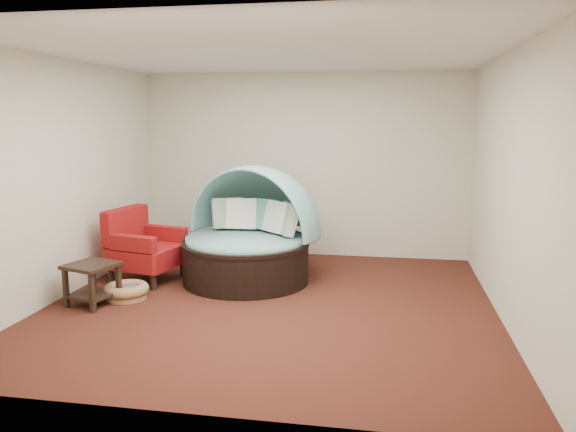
% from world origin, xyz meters
% --- Properties ---
extents(floor, '(5.00, 5.00, 0.00)m').
position_xyz_m(floor, '(0.00, 0.00, 0.00)').
color(floor, '#4B1E15').
rests_on(floor, ground).
extents(wall_back, '(5.00, 0.00, 5.00)m').
position_xyz_m(wall_back, '(0.00, 2.50, 1.40)').
color(wall_back, beige).
rests_on(wall_back, floor).
extents(wall_front, '(5.00, 0.00, 5.00)m').
position_xyz_m(wall_front, '(0.00, -2.50, 1.40)').
color(wall_front, beige).
rests_on(wall_front, floor).
extents(wall_left, '(0.00, 5.00, 5.00)m').
position_xyz_m(wall_left, '(-2.50, 0.00, 1.40)').
color(wall_left, beige).
rests_on(wall_left, floor).
extents(wall_right, '(0.00, 5.00, 5.00)m').
position_xyz_m(wall_right, '(2.50, 0.00, 1.40)').
color(wall_right, beige).
rests_on(wall_right, floor).
extents(ceiling, '(5.00, 5.00, 0.00)m').
position_xyz_m(ceiling, '(0.00, 0.00, 2.80)').
color(ceiling, white).
rests_on(ceiling, wall_back).
extents(canopy_daybed, '(2.12, 2.08, 1.51)m').
position_xyz_m(canopy_daybed, '(-0.48, 0.93, 0.70)').
color(canopy_daybed, black).
rests_on(canopy_daybed, floor).
extents(pet_basket, '(0.68, 0.68, 0.18)m').
position_xyz_m(pet_basket, '(-1.73, -0.11, 0.10)').
color(pet_basket, brown).
rests_on(pet_basket, floor).
extents(red_armchair, '(0.97, 0.97, 0.95)m').
position_xyz_m(red_armchair, '(-1.86, 0.67, 0.44)').
color(red_armchair, black).
rests_on(red_armchair, floor).
extents(side_table, '(0.63, 0.63, 0.48)m').
position_xyz_m(side_table, '(-2.00, -0.38, 0.31)').
color(side_table, black).
rests_on(side_table, floor).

